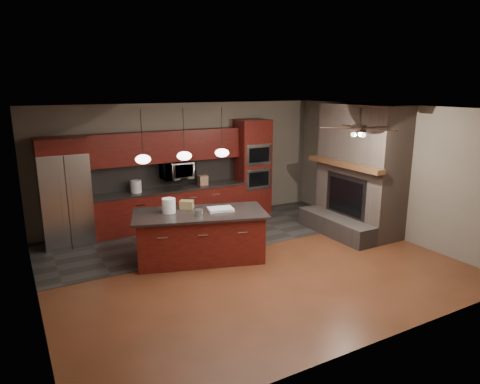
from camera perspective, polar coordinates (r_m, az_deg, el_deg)
ground at (r=8.01m, az=0.98°, el=-9.36°), size 7.00×7.00×0.00m
ceiling at (r=7.37m, az=1.07°, el=11.08°), size 7.00×6.00×0.02m
back_wall at (r=10.22m, az=-7.45°, el=3.85°), size 7.00×0.02×2.80m
right_wall at (r=9.76m, az=19.12°, el=2.73°), size 0.02×6.00×2.80m
left_wall at (r=6.61m, az=-26.31°, el=-3.03°), size 0.02×6.00×2.80m
slate_tile_patch at (r=9.50m, az=-4.48°, el=-5.56°), size 7.00×2.40×0.01m
fireplace_column at (r=9.72m, az=15.50°, el=2.33°), size 1.30×2.10×2.80m
back_cabinetry at (r=9.92m, az=-9.35°, el=0.49°), size 3.59×0.64×2.20m
oven_tower at (r=10.72m, az=1.68°, el=3.30°), size 0.80×0.63×2.38m
microwave at (r=9.91m, az=-8.37°, el=2.92°), size 0.73×0.41×0.50m
refrigerator at (r=9.27m, az=-22.35°, el=-0.03°), size 0.95×0.75×2.20m
kitchen_island at (r=8.01m, az=-5.32°, el=-5.85°), size 2.63×1.77×0.92m
white_bucket at (r=7.89m, az=-9.48°, el=-1.79°), size 0.25×0.25×0.27m
paint_can at (r=7.67m, az=-5.56°, el=-2.74°), size 0.23×0.23×0.11m
paint_tray at (r=7.96m, az=-2.62°, el=-2.29°), size 0.52×0.41×0.05m
cardboard_box at (r=8.12m, az=-7.13°, el=-1.67°), size 0.30×0.29×0.16m
counter_bucket at (r=9.62m, az=-13.70°, el=0.72°), size 0.25×0.25×0.27m
counter_box at (r=10.10m, az=-4.95°, el=1.55°), size 0.21×0.16×0.22m
pendant_left at (r=7.45m, az=-12.81°, el=4.31°), size 0.26×0.26×0.92m
pendant_center at (r=7.69m, az=-7.43°, el=4.83°), size 0.26×0.26×0.92m
pendant_right at (r=7.99m, az=-2.42°, el=5.27°), size 0.26×0.26×0.92m
ceiling_fan at (r=7.85m, az=15.66°, el=8.25°), size 1.27×1.33×0.41m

